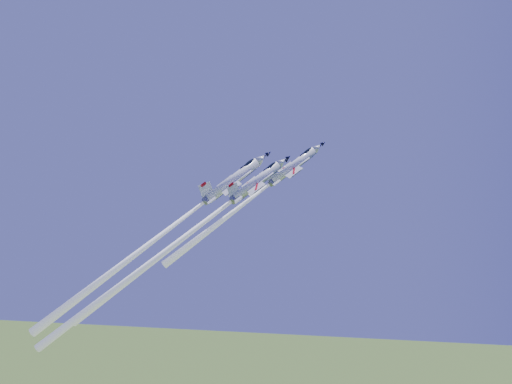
% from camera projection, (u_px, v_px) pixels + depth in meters
% --- Properties ---
extents(jet_lead, '(29.28, 15.12, 28.50)m').
position_uv_depth(jet_lead, '(250.00, 199.00, 116.37)').
color(jet_lead, silver).
extents(jet_left, '(39.26, 20.25, 39.19)m').
position_uv_depth(jet_left, '(188.00, 235.00, 120.64)').
color(jet_left, silver).
extents(jet_right, '(39.37, 20.29, 39.75)m').
position_uv_depth(jet_right, '(172.00, 246.00, 104.81)').
color(jet_right, silver).
extents(jet_slot, '(40.65, 20.97, 40.41)m').
position_uv_depth(jet_slot, '(160.00, 236.00, 113.24)').
color(jet_slot, silver).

